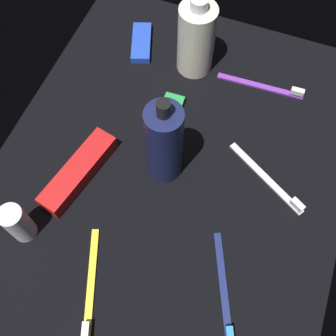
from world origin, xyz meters
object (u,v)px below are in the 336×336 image
object	(u,v)px
lotion_bottle	(164,144)
toothbrush_purple	(266,86)
bodywash_bottle	(196,39)
toothpaste_box_red	(79,171)
toothbrush_yellow	(90,289)
toothbrush_white	(270,181)
deodorant_stick	(18,223)
snack_bar_green	(168,117)
snack_bar_blue	(141,43)
toothbrush_navy	(224,293)

from	to	relation	value
lotion_bottle	toothbrush_purple	world-z (taller)	lotion_bottle
bodywash_bottle	toothpaste_box_red	bearing A→B (deg)	-19.19
lotion_bottle	bodywash_bottle	distance (cm)	25.28
toothbrush_purple	toothbrush_yellow	bearing A→B (deg)	-18.00
lotion_bottle	bodywash_bottle	bearing A→B (deg)	-173.42
lotion_bottle	toothbrush_white	world-z (taller)	lotion_bottle
toothbrush_purple	toothbrush_white	world-z (taller)	same
deodorant_stick	snack_bar_green	size ratio (longest dim) A/B	0.83
lotion_bottle	snack_bar_green	size ratio (longest dim) A/B	1.98
toothbrush_purple	toothbrush_white	xyz separation A→B (cm)	(20.57, 6.30, 0.00)
deodorant_stick	snack_bar_green	xyz separation A→B (cm)	(-30.44, 14.78, -3.58)
bodywash_bottle	deodorant_stick	distance (cm)	47.78
toothbrush_purple	snack_bar_blue	xyz separation A→B (cm)	(-1.77, -28.41, 0.14)
deodorant_stick	toothbrush_white	bearing A→B (deg)	122.92
toothbrush_navy	toothpaste_box_red	distance (cm)	33.14
deodorant_stick	toothbrush_white	size ratio (longest dim) A/B	0.53
snack_bar_green	toothbrush_yellow	bearing A→B (deg)	-2.45
toothpaste_box_red	snack_bar_blue	xyz separation A→B (cm)	(-33.39, -1.49, -0.85)
toothbrush_yellow	toothbrush_navy	distance (cm)	21.66
bodywash_bottle	toothbrush_navy	xyz separation A→B (cm)	(43.04, 20.10, -7.18)
bodywash_bottle	toothbrush_purple	xyz separation A→B (cm)	(0.48, 15.75, -7.18)
toothbrush_white	deodorant_stick	bearing A→B (deg)	-57.08
deodorant_stick	toothbrush_navy	world-z (taller)	deodorant_stick
toothbrush_yellow	toothpaste_box_red	size ratio (longest dim) A/B	0.98
toothbrush_white	snack_bar_blue	bearing A→B (deg)	-122.77
toothpaste_box_red	toothbrush_yellow	bearing A→B (deg)	43.44
bodywash_bottle	toothbrush_purple	bearing A→B (deg)	88.27
toothbrush_purple	bodywash_bottle	bearing A→B (deg)	-91.73
snack_bar_green	toothbrush_purple	bearing A→B (deg)	128.85
deodorant_stick	toothbrush_navy	distance (cm)	35.55
deodorant_stick	toothbrush_navy	bearing A→B (deg)	93.44
bodywash_bottle	toothpaste_box_red	distance (cm)	34.54
toothpaste_box_red	lotion_bottle	bearing A→B (deg)	129.03
snack_bar_blue	snack_bar_green	size ratio (longest dim) A/B	1.00
toothbrush_purple	snack_bar_green	world-z (taller)	toothbrush_purple
toothpaste_box_red	snack_bar_green	distance (cm)	20.45
lotion_bottle	toothbrush_yellow	xyz separation A→B (cm)	(25.04, -3.27, -8.48)
toothbrush_white	snack_bar_blue	xyz separation A→B (cm)	(-22.34, -34.71, 0.14)
toothbrush_purple	toothbrush_navy	size ratio (longest dim) A/B	1.07
toothbrush_navy	toothpaste_box_red	xyz separation A→B (cm)	(-10.95, -31.26, 0.99)
toothbrush_yellow	toothpaste_box_red	distance (cm)	21.03
toothbrush_purple	toothbrush_yellow	size ratio (longest dim) A/B	1.04
lotion_bottle	toothbrush_white	xyz separation A→B (cm)	(-4.03, 19.15, -8.48)
toothpaste_box_red	snack_bar_green	size ratio (longest dim) A/B	1.69
toothbrush_yellow	bodywash_bottle	bearing A→B (deg)	179.57
lotion_bottle	deodorant_stick	world-z (taller)	lotion_bottle
toothbrush_yellow	toothbrush_white	distance (cm)	36.71
toothbrush_yellow	snack_bar_blue	distance (cm)	52.86
snack_bar_green	bodywash_bottle	bearing A→B (deg)	175.85
snack_bar_green	toothbrush_navy	bearing A→B (deg)	33.39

